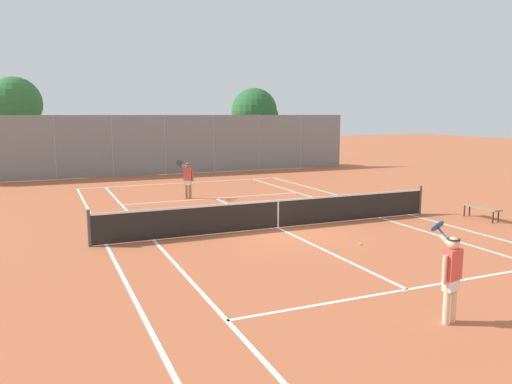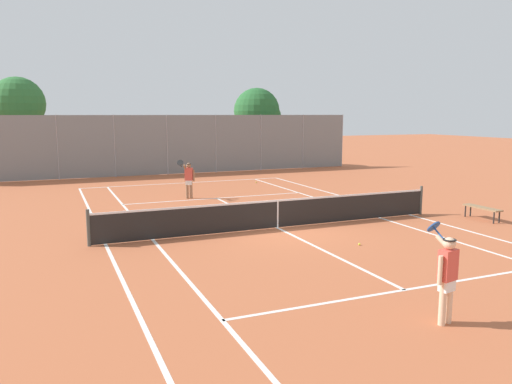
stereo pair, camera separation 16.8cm
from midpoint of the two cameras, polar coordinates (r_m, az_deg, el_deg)
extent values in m
plane|color=#B25B38|center=(16.59, 2.23, -4.12)|extent=(120.00, 120.00, 0.00)
cube|color=silver|center=(27.63, -8.47, 1.04)|extent=(11.00, 0.10, 0.01)
cube|color=silver|center=(15.12, -17.04, -5.79)|extent=(0.10, 23.80, 0.01)
cube|color=silver|center=(19.55, 16.95, -2.50)|extent=(0.10, 23.80, 0.01)
cube|color=silver|center=(15.31, -11.92, -5.40)|extent=(0.10, 23.80, 0.01)
cube|color=silver|center=(18.70, 13.74, -2.87)|extent=(0.10, 23.80, 0.01)
cube|color=silver|center=(11.38, 16.50, -10.63)|extent=(8.26, 0.10, 0.01)
cube|color=silver|center=(22.42, -4.84, -0.72)|extent=(8.26, 0.10, 0.01)
cube|color=silver|center=(16.59, 2.23, -4.11)|extent=(0.10, 12.80, 0.01)
cylinder|color=#474C47|center=(14.96, -18.85, -3.94)|extent=(0.10, 0.10, 1.07)
cylinder|color=#474C47|center=(19.75, 18.02, -0.87)|extent=(0.10, 0.10, 1.07)
cube|color=black|center=(16.49, 2.24, -2.55)|extent=(11.90, 0.02, 0.89)
cube|color=white|center=(16.40, 2.25, -0.99)|extent=(11.90, 0.03, 0.06)
cube|color=white|center=(16.49, 2.24, -2.62)|extent=(0.05, 0.03, 0.89)
cylinder|color=beige|center=(9.70, 20.50, -11.74)|extent=(0.13, 0.13, 0.82)
cylinder|color=beige|center=(9.84, 21.11, -11.47)|extent=(0.13, 0.13, 0.82)
cube|color=white|center=(9.66, 20.91, -9.77)|extent=(0.31, 0.23, 0.24)
cube|color=#D84C3F|center=(9.56, 21.04, -7.72)|extent=(0.37, 0.27, 0.56)
sphere|color=beige|center=(9.46, 21.17, -5.45)|extent=(0.22, 0.22, 0.22)
cylinder|color=black|center=(9.44, 21.19, -5.06)|extent=(0.23, 0.23, 0.02)
cylinder|color=beige|center=(9.40, 20.26, -8.34)|extent=(0.08, 0.08, 0.52)
cylinder|color=beige|center=(9.66, 20.87, -5.75)|extent=(0.17, 0.46, 0.35)
cylinder|color=#1E4C99|center=(9.87, 20.09, -4.45)|extent=(0.08, 0.25, 0.22)
cylinder|color=#1E4C99|center=(9.91, 19.56, -3.71)|extent=(0.31, 0.25, 0.23)
cylinder|color=#936B4C|center=(22.41, -7.76, 0.28)|extent=(0.13, 0.13, 0.82)
cylinder|color=#936B4C|center=(22.45, -8.21, 0.29)|extent=(0.13, 0.13, 0.82)
cube|color=white|center=(22.38, -8.00, 1.12)|extent=(0.33, 0.29, 0.24)
cube|color=#D84C3F|center=(22.34, -8.02, 2.04)|extent=(0.39, 0.33, 0.56)
sphere|color=#936B4C|center=(22.29, -8.05, 3.03)|extent=(0.22, 0.22, 0.22)
cylinder|color=black|center=(22.29, -8.05, 3.20)|extent=(0.23, 0.23, 0.02)
cylinder|color=#936B4C|center=(22.30, -7.47, 1.88)|extent=(0.08, 0.08, 0.52)
cylinder|color=#936B4C|center=(22.19, -8.44, 2.74)|extent=(0.28, 0.44, 0.35)
cylinder|color=black|center=(21.95, -8.92, 3.08)|extent=(0.14, 0.24, 0.22)
cylinder|color=black|center=(21.82, -9.00, 3.33)|extent=(0.34, 0.30, 0.23)
sphere|color=#D1DB33|center=(27.34, -0.36, 1.12)|extent=(0.07, 0.07, 0.07)
sphere|color=#D1DB33|center=(14.74, 11.52, -5.83)|extent=(0.07, 0.07, 0.07)
cube|color=olive|center=(19.52, 24.13, -1.60)|extent=(0.36, 1.50, 0.05)
cylinder|color=#262626|center=(19.05, 25.23, -2.63)|extent=(0.05, 0.05, 0.41)
cylinder|color=#262626|center=(19.90, 22.49, -2.00)|extent=(0.05, 0.05, 0.41)
cylinder|color=#262626|center=(19.24, 25.73, -2.56)|extent=(0.05, 0.05, 0.41)
cylinder|color=#262626|center=(20.08, 22.99, -1.94)|extent=(0.05, 0.05, 0.41)
cylinder|color=gray|center=(30.74, -22.15, 4.73)|extent=(0.08, 0.08, 3.70)
cylinder|color=gray|center=(30.96, -16.27, 5.05)|extent=(0.08, 0.08, 3.70)
cylinder|color=gray|center=(31.51, -10.52, 5.32)|extent=(0.08, 0.08, 3.70)
cylinder|color=gray|center=(32.36, -5.02, 5.52)|extent=(0.08, 0.08, 3.70)
cylinder|color=gray|center=(33.49, 0.16, 5.67)|extent=(0.08, 0.08, 3.70)
cylinder|color=gray|center=(34.87, 4.96, 5.77)|extent=(0.08, 0.08, 3.70)
cylinder|color=gray|center=(36.48, 9.38, 5.82)|extent=(0.08, 0.08, 3.70)
cube|color=slate|center=(31.51, -10.52, 5.32)|extent=(25.35, 0.02, 3.66)
cylinder|color=brown|center=(34.37, -25.69, 4.50)|extent=(0.31, 0.31, 3.25)
sphere|color=#2D6B33|center=(34.31, -26.00, 9.09)|extent=(3.24, 3.24, 3.24)
sphere|color=#2D6B33|center=(34.53, -25.57, 8.44)|extent=(2.22, 2.22, 2.22)
cylinder|color=brown|center=(36.46, -0.34, 5.22)|extent=(0.21, 0.21, 2.79)
sphere|color=#26602D|center=(36.39, -0.34, 9.23)|extent=(3.31, 3.31, 3.31)
sphere|color=#26602D|center=(36.59, 0.54, 8.58)|extent=(2.44, 2.44, 2.44)
camera|label=1|loc=(0.08, -90.27, -0.04)|focal=35.00mm
camera|label=2|loc=(0.08, 89.73, 0.04)|focal=35.00mm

